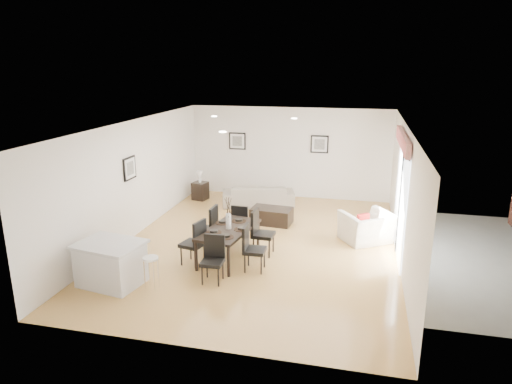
% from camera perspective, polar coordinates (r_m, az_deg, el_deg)
% --- Properties ---
extents(ground, '(8.00, 8.00, 0.00)m').
position_cam_1_polar(ground, '(10.35, 0.44, -6.56)').
color(ground, '#DBA85A').
rests_on(ground, ground).
extents(wall_back, '(6.00, 0.04, 2.70)m').
position_cam_1_polar(wall_back, '(13.74, 4.17, 4.91)').
color(wall_back, white).
rests_on(wall_back, ground).
extents(wall_front, '(6.00, 0.04, 2.70)m').
position_cam_1_polar(wall_front, '(6.29, -7.75, -8.62)').
color(wall_front, white).
rests_on(wall_front, ground).
extents(wall_left, '(0.04, 8.00, 2.70)m').
position_cam_1_polar(wall_left, '(10.95, -15.05, 1.59)').
color(wall_left, white).
rests_on(wall_left, ground).
extents(wall_right, '(0.04, 8.00, 2.70)m').
position_cam_1_polar(wall_right, '(9.72, 17.96, -0.42)').
color(wall_right, white).
rests_on(wall_right, ground).
extents(ceiling, '(6.00, 8.00, 0.02)m').
position_cam_1_polar(ceiling, '(9.65, 0.47, 8.43)').
color(ceiling, white).
rests_on(ceiling, wall_back).
extents(sofa, '(2.17, 1.31, 0.59)m').
position_cam_1_polar(sofa, '(13.05, 0.30, -0.40)').
color(sofa, gray).
rests_on(sofa, ground).
extents(armchair, '(1.39, 1.36, 0.69)m').
position_cam_1_polar(armchair, '(10.68, 13.70, -4.32)').
color(armchair, white).
rests_on(armchair, ground).
extents(dining_table, '(1.05, 1.72, 0.67)m').
position_cam_1_polar(dining_table, '(9.41, -3.43, -4.96)').
color(dining_table, black).
rests_on(dining_table, ground).
extents(dining_chair_wnear, '(0.51, 0.51, 0.95)m').
position_cam_1_polar(dining_chair_wnear, '(9.24, -7.55, -5.98)').
color(dining_chair_wnear, black).
rests_on(dining_chair_wnear, ground).
extents(dining_chair_wfar, '(0.45, 0.45, 0.98)m').
position_cam_1_polar(dining_chair_wfar, '(9.96, -5.87, -4.19)').
color(dining_chair_wfar, black).
rests_on(dining_chair_wfar, ground).
extents(dining_chair_enear, '(0.43, 0.43, 0.93)m').
position_cam_1_polar(dining_chair_enear, '(8.94, -0.67, -6.69)').
color(dining_chair_enear, black).
rests_on(dining_chair_enear, ground).
extents(dining_chair_efar, '(0.46, 0.46, 0.98)m').
position_cam_1_polar(dining_chair_efar, '(9.67, 0.47, -4.73)').
color(dining_chair_efar, black).
rests_on(dining_chair_efar, ground).
extents(dining_chair_head, '(0.41, 0.41, 0.88)m').
position_cam_1_polar(dining_chair_head, '(8.58, -5.35, -7.95)').
color(dining_chair_head, black).
rests_on(dining_chair_head, ground).
extents(dining_chair_foot, '(0.42, 0.42, 0.87)m').
position_cam_1_polar(dining_chair_foot, '(10.36, -1.87, -3.65)').
color(dining_chair_foot, black).
rests_on(dining_chair_foot, ground).
extents(vase, '(0.81, 1.27, 0.67)m').
position_cam_1_polar(vase, '(9.30, -3.46, -3.10)').
color(vase, white).
rests_on(vase, dining_table).
extents(coffee_table, '(1.06, 0.70, 0.40)m').
position_cam_1_polar(coffee_table, '(11.61, 1.96, -2.99)').
color(coffee_table, black).
rests_on(coffee_table, ground).
extents(side_table, '(0.47, 0.47, 0.53)m').
position_cam_1_polar(side_table, '(13.72, -6.98, 0.15)').
color(side_table, black).
rests_on(side_table, ground).
extents(table_lamp, '(0.18, 0.18, 0.34)m').
position_cam_1_polar(table_lamp, '(13.60, -7.05, 2.11)').
color(table_lamp, white).
rests_on(table_lamp, side_table).
extents(cushion, '(0.29, 0.26, 0.30)m').
position_cam_1_polar(cushion, '(10.52, 13.24, -3.46)').
color(cushion, maroon).
rests_on(cushion, armchair).
extents(kitchen_island, '(1.28, 1.07, 0.81)m').
position_cam_1_polar(kitchen_island, '(8.85, -17.68, -8.48)').
color(kitchen_island, silver).
rests_on(kitchen_island, ground).
extents(bar_stool, '(0.28, 0.28, 0.61)m').
position_cam_1_polar(bar_stool, '(8.44, -13.03, -8.49)').
color(bar_stool, white).
rests_on(bar_stool, ground).
extents(framed_print_back_left, '(0.52, 0.04, 0.52)m').
position_cam_1_polar(framed_print_back_left, '(14.00, -2.35, 6.38)').
color(framed_print_back_left, black).
rests_on(framed_print_back_left, wall_back).
extents(framed_print_back_right, '(0.52, 0.04, 0.52)m').
position_cam_1_polar(framed_print_back_right, '(13.55, 7.95, 5.93)').
color(framed_print_back_right, black).
rests_on(framed_print_back_right, wall_back).
extents(framed_print_left_wall, '(0.04, 0.52, 0.52)m').
position_cam_1_polar(framed_print_left_wall, '(10.70, -15.52, 2.88)').
color(framed_print_left_wall, black).
rests_on(framed_print_left_wall, wall_left).
extents(sliding_door, '(0.12, 2.70, 2.57)m').
position_cam_1_polar(sliding_door, '(9.93, 17.73, 1.81)').
color(sliding_door, white).
rests_on(sliding_door, wall_right).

